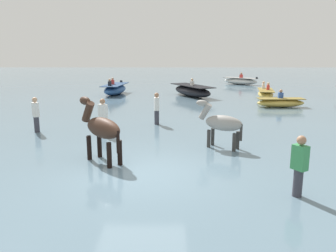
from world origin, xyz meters
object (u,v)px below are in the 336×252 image
boat_distant_west (115,89)px  person_wading_mid (36,117)px  horse_lead_grey (222,124)px  person_spectator_far (103,119)px  boat_mid_channel (192,91)px  boat_mid_outer (241,81)px  boat_near_port (266,94)px  person_wading_close (157,111)px  person_onlooker_left (299,170)px  horse_trailing_dark_bay (102,129)px  boat_far_inshore (281,102)px

boat_distant_west → person_wading_mid: (-1.20, -11.57, 0.23)m
horse_lead_grey → person_spectator_far: (-4.15, 1.77, -0.19)m
person_wading_mid → horse_lead_grey: bearing=-17.4°
boat_mid_channel → boat_mid_outer: size_ratio=1.32×
boat_near_port → boat_mid_channel: bearing=169.1°
boat_near_port → person_spectator_far: 13.28m
boat_mid_outer → person_wading_close: bearing=-112.1°
person_wading_mid → boat_mid_channel: bearing=57.7°
boat_distant_west → person_onlooker_left: (6.71, -17.47, 0.23)m
boat_distant_west → person_onlooker_left: person_onlooker_left is taller
boat_mid_channel → boat_mid_outer: (5.00, 8.38, -0.07)m
horse_trailing_dark_bay → boat_mid_outer: size_ratio=0.64×
boat_distant_west → person_spectator_far: 12.01m
horse_lead_grey → boat_distant_west: (-5.60, 13.70, -0.42)m
boat_distant_west → person_spectator_far: size_ratio=2.23×
person_wading_mid → person_onlooker_left: 9.87m
boat_far_inshore → horse_lead_grey: bearing=-118.9°
person_spectator_far → boat_mid_channel: bearing=69.8°
boat_mid_outer → boat_far_inshore: (-0.34, -12.85, -0.06)m
horse_lead_grey → horse_trailing_dark_bay: (-3.56, -1.43, 0.16)m
boat_mid_outer → person_spectator_far: (-9.00, -19.26, 0.28)m
person_spectator_far → person_wading_mid: 2.68m
boat_near_port → person_onlooker_left: 15.90m
boat_near_port → person_onlooker_left: person_onlooker_left is taller
boat_mid_channel → person_spectator_far: 11.60m
boat_far_inshore → person_wading_close: person_wading_close is taller
boat_mid_channel → person_wading_close: size_ratio=2.62×
horse_trailing_dark_bay → person_spectator_far: 3.28m
horse_lead_grey → boat_far_inshore: horse_lead_grey is taller
horse_lead_grey → boat_far_inshore: (4.51, 8.18, -0.53)m
boat_distant_west → boat_far_inshore: bearing=-28.6°
horse_lead_grey → boat_mid_outer: (4.84, 21.03, -0.47)m
boat_far_inshore → person_onlooker_left: person_onlooker_left is taller
boat_near_port → person_wading_mid: person_wading_mid is taller
horse_trailing_dark_bay → boat_distant_west: horse_trailing_dark_bay is taller
person_spectator_far → boat_distant_west: bearing=96.9°
horse_trailing_dark_bay → person_onlooker_left: 5.24m
horse_lead_grey → person_wading_mid: (-6.80, 2.13, -0.19)m
person_wading_close → person_wading_mid: 4.81m
horse_lead_grey → horse_trailing_dark_bay: 3.85m
boat_mid_outer → boat_distant_west: boat_distant_west is taller
person_spectator_far → person_wading_mid: size_ratio=1.00×
boat_mid_channel → person_onlooker_left: 16.48m
person_wading_mid → boat_far_inshore: bearing=28.1°
horse_lead_grey → boat_near_port: horse_lead_grey is taller
person_wading_mid → boat_distant_west: bearing=84.1°
boat_distant_west → person_wading_mid: person_wading_mid is taller
boat_mid_outer → person_wading_close: (-7.07, -17.44, 0.28)m
boat_far_inshore → boat_distant_west: size_ratio=0.72×
person_wading_close → person_wading_mid: (-4.58, -1.46, 0.00)m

